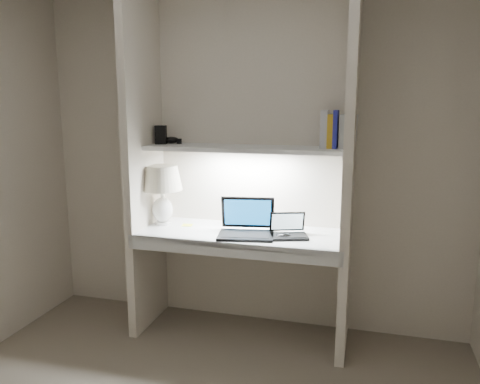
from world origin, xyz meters
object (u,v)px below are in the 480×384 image
(laptop_netbook, at_px, (289,231))
(table_lamp, at_px, (162,185))
(speaker, at_px, (235,215))
(book_row, at_px, (339,130))
(laptop_main, at_px, (247,226))

(laptop_netbook, bearing_deg, table_lamp, 157.64)
(table_lamp, relative_size, speaker, 2.88)
(speaker, bearing_deg, book_row, -5.82)
(laptop_netbook, bearing_deg, speaker, 139.20)
(speaker, bearing_deg, laptop_main, -61.36)
(laptop_main, distance_m, laptop_netbook, 0.29)
(book_row, bearing_deg, table_lamp, -175.36)
(laptop_main, height_order, speaker, laptop_main)
(book_row, bearing_deg, laptop_main, -161.20)
(table_lamp, xyz_separation_m, book_row, (1.26, 0.10, 0.41))
(laptop_main, bearing_deg, table_lamp, 162.14)
(speaker, xyz_separation_m, book_row, (0.72, -0.01, 0.64))
(laptop_main, distance_m, speaker, 0.25)
(laptop_main, bearing_deg, speaker, 114.30)
(laptop_netbook, relative_size, book_row, 1.17)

